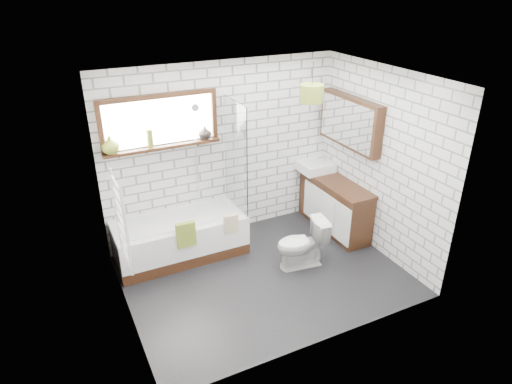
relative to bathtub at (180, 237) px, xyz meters
name	(u,v)px	position (x,y,z in m)	size (l,w,h in m)	color
floor	(264,275)	(0.81, -0.92, -0.28)	(3.40, 2.60, 0.01)	black
ceiling	(266,79)	(0.81, -0.92, 2.23)	(3.40, 2.60, 0.01)	white
wall_back	(223,151)	(0.81, 0.38, 0.97)	(3.40, 0.01, 2.50)	white
wall_front	(329,240)	(0.81, -2.23, 0.97)	(3.40, 0.01, 2.50)	white
wall_left	(116,218)	(-0.89, -0.92, 0.97)	(0.01, 2.60, 2.50)	white
wall_right	(380,163)	(2.52, -0.92, 0.97)	(0.01, 2.60, 2.50)	white
window	(160,122)	(-0.04, 0.34, 1.52)	(1.52, 0.16, 0.68)	black
towel_radiator	(121,222)	(-0.85, -0.92, 0.92)	(0.06, 0.52, 1.00)	white
mirror_cabinet	(350,122)	(2.43, -0.32, 1.37)	(0.16, 1.20, 0.70)	black
shower_riser	(196,150)	(0.41, 0.34, 1.07)	(0.02, 0.02, 1.30)	silver
bathtub	(180,237)	(0.00, 0.00, 0.00)	(1.72, 0.76, 0.56)	white
shower_screen	(236,156)	(0.84, 0.00, 1.03)	(0.02, 0.72, 1.50)	white
towel_green	(186,234)	(-0.03, -0.38, 0.26)	(0.25, 0.07, 0.34)	olive
towel_beige	(231,224)	(0.59, -0.38, 0.26)	(0.19, 0.05, 0.25)	tan
vanity	(334,205)	(2.29, -0.31, 0.11)	(0.44, 1.35, 0.78)	black
basin	(316,167)	(2.23, 0.16, 0.57)	(0.48, 0.42, 0.14)	white
tap	(325,161)	(2.39, 0.16, 0.63)	(0.03, 0.03, 0.16)	silver
toilet	(302,244)	(1.34, -0.94, 0.05)	(0.65, 0.37, 0.66)	white
vase_olive	(110,146)	(-0.69, 0.31, 1.31)	(0.21, 0.21, 0.22)	olive
vase_dark	(205,134)	(0.54, 0.31, 1.29)	(0.17, 0.17, 0.18)	black
bottle	(150,140)	(-0.20, 0.31, 1.32)	(0.07, 0.07, 0.23)	olive
pendant	(312,93)	(1.82, -0.26, 1.82)	(0.31, 0.31, 0.23)	olive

